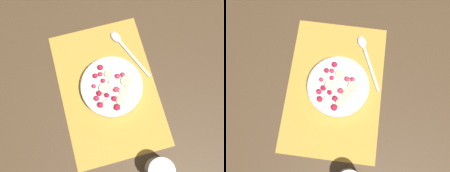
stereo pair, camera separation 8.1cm
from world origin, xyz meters
The scene contains 4 objects.
ground_plane centered at (0.00, 0.00, 0.00)m, with size 3.00×3.00×0.00m, color #4C3823.
placemat centered at (0.00, 0.00, 0.00)m, with size 0.48×0.32×0.01m.
fruit_bowl centered at (0.00, 0.01, 0.03)m, with size 0.20×0.20×0.05m.
spoon centered at (-0.14, 0.09, 0.01)m, with size 0.20×0.10×0.01m.
Camera 2 is at (0.21, 0.04, 0.83)m, focal length 40.00 mm.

